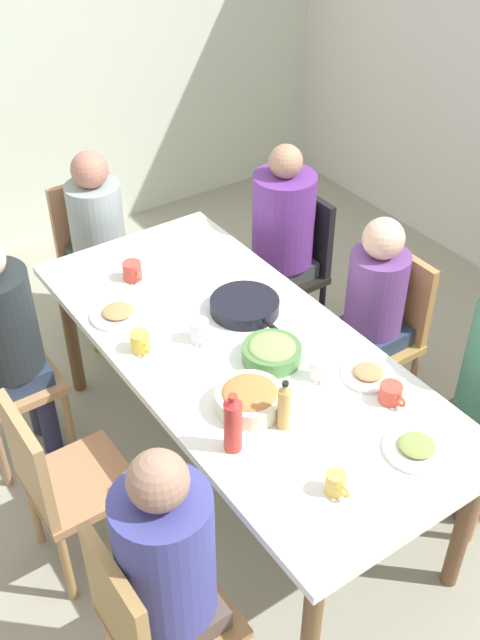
# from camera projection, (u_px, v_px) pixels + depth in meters

# --- Properties ---
(ground_plane) EXTENTS (6.10, 6.10, 0.00)m
(ground_plane) POSITION_uv_depth(u_px,v_px,m) (240.00, 471.00, 3.65)
(ground_plane) COLOR #9A9986
(dining_table) EXTENTS (2.19, 0.97, 0.78)m
(dining_table) POSITION_uv_depth(u_px,v_px,m) (240.00, 362.00, 3.22)
(dining_table) COLOR white
(dining_table) RESTS_ON ground_plane
(chair_0) EXTENTS (0.40, 0.40, 0.90)m
(chair_0) POSITION_uv_depth(u_px,v_px,m) (293.00, 261.00, 4.21)
(chair_0) COLOR black
(chair_0) RESTS_ON ground_plane
(person_0) EXTENTS (0.34, 0.34, 1.23)m
(person_0) POSITION_uv_depth(u_px,v_px,m) (282.00, 230.00, 4.03)
(person_0) COLOR #463949
(person_0) RESTS_ON ground_plane
(person_1) EXTENTS (0.33, 0.33, 1.22)m
(person_1) POSITION_uv_depth(u_px,v_px,m) (4.00, 333.00, 3.33)
(person_1) COLOR #313146
(person_1) RESTS_ON ground_plane
(chair_2) EXTENTS (0.40, 0.40, 0.90)m
(chair_2) POSITION_uv_depth(u_px,v_px,m) (383.00, 327.00, 3.73)
(chair_2) COLOR #AE8949
(chair_2) RESTS_ON ground_plane
(person_2) EXTENTS (0.30, 0.30, 1.15)m
(person_2) POSITION_uv_depth(u_px,v_px,m) (373.00, 305.00, 3.58)
(person_2) COLOR #303251
(person_2) RESTS_ON ground_plane
(chair_3) EXTENTS (0.40, 0.40, 0.90)m
(chair_3) POSITION_uv_depth(u_px,v_px,m) (150.00, 621.00, 2.47)
(chair_3) COLOR #A77848
(chair_3) RESTS_ON ground_plane
(person_3) EXTENTS (0.31, 0.31, 1.25)m
(person_3) POSITION_uv_depth(u_px,v_px,m) (169.00, 565.00, 2.37)
(person_3) COLOR brown
(person_3) RESTS_ON ground_plane
(chair_4) EXTENTS (0.40, 0.40, 0.90)m
(chair_4) POSITION_uv_depth(u_px,v_px,m) (60.00, 479.00, 2.95)
(chair_4) COLOR #AB7651
(chair_4) RESTS_ON ground_plane
(chair_6) EXTENTS (0.40, 0.40, 0.90)m
(chair_6) POSITION_uv_depth(u_px,v_px,m) (95.00, 249.00, 4.30)
(chair_6) COLOR tan
(chair_6) RESTS_ON ground_plane
(person_6) EXTENTS (0.30, 0.30, 1.14)m
(person_6) POSITION_uv_depth(u_px,v_px,m) (98.00, 229.00, 4.14)
(person_6) COLOR #44413D
(person_6) RESTS_ON ground_plane
(plate_0) EXTENTS (0.25, 0.25, 0.04)m
(plate_0) POSITION_uv_depth(u_px,v_px,m) (118.00, 313.00, 3.35)
(plate_0) COLOR white
(plate_0) RESTS_ON dining_table
(plate_1) EXTENTS (0.22, 0.22, 0.04)m
(plate_1) POSITION_uv_depth(u_px,v_px,m) (368.00, 374.00, 3.02)
(plate_1) COLOR silver
(plate_1) RESTS_ON dining_table
(plate_2) EXTENTS (0.25, 0.25, 0.04)m
(plate_2) POSITION_uv_depth(u_px,v_px,m) (417.00, 448.00, 2.71)
(plate_2) COLOR white
(plate_2) RESTS_ON dining_table
(bowl_0) EXTENTS (0.25, 0.25, 0.09)m
(bowl_0) POSITION_uv_depth(u_px,v_px,m) (272.00, 351.00, 3.09)
(bowl_0) COLOR #4C7E42
(bowl_0) RESTS_ON dining_table
(bowl_1) EXTENTS (0.27, 0.27, 0.10)m
(bowl_1) POSITION_uv_depth(u_px,v_px,m) (250.00, 398.00, 2.86)
(bowl_1) COLOR beige
(bowl_1) RESTS_ON dining_table
(serving_pan) EXTENTS (0.49, 0.31, 0.06)m
(serving_pan) POSITION_uv_depth(u_px,v_px,m) (245.00, 306.00, 3.37)
(serving_pan) COLOR black
(serving_pan) RESTS_ON dining_table
(cup_0) EXTENTS (0.12, 0.08, 0.09)m
(cup_0) POSITION_uv_depth(u_px,v_px,m) (141.00, 342.00, 3.14)
(cup_0) COLOR yellow
(cup_0) RESTS_ON dining_table
(cup_1) EXTENTS (0.11, 0.07, 0.09)m
(cup_1) POSITION_uv_depth(u_px,v_px,m) (336.00, 483.00, 2.54)
(cup_1) COLOR #E9BC53
(cup_1) RESTS_ON dining_table
(cup_2) EXTENTS (0.13, 0.09, 0.09)m
(cup_2) POSITION_uv_depth(u_px,v_px,m) (132.00, 271.00, 3.56)
(cup_2) COLOR #D1463E
(cup_2) RESTS_ON dining_table
(cup_3) EXTENTS (0.12, 0.08, 0.10)m
(cup_3) POSITION_uv_depth(u_px,v_px,m) (199.00, 331.00, 3.19)
(cup_3) COLOR white
(cup_3) RESTS_ON dining_table
(cup_4) EXTENTS (0.13, 0.09, 0.08)m
(cup_4) POSITION_uv_depth(u_px,v_px,m) (391.00, 394.00, 2.90)
(cup_4) COLOR #D44A3B
(cup_4) RESTS_ON dining_table
(cup_5) EXTENTS (0.11, 0.07, 0.09)m
(cup_5) POSITION_uv_depth(u_px,v_px,m) (318.00, 369.00, 3.00)
(cup_5) COLOR white
(cup_5) RESTS_ON dining_table
(bottle_0) EXTENTS (0.05, 0.05, 0.22)m
(bottle_0) POSITION_uv_depth(u_px,v_px,m) (284.00, 406.00, 2.75)
(bottle_0) COLOR tan
(bottle_0) RESTS_ON dining_table
(bottle_1) EXTENTS (0.07, 0.07, 0.26)m
(bottle_1) POSITION_uv_depth(u_px,v_px,m) (233.00, 424.00, 2.65)
(bottle_1) COLOR red
(bottle_1) RESTS_ON dining_table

